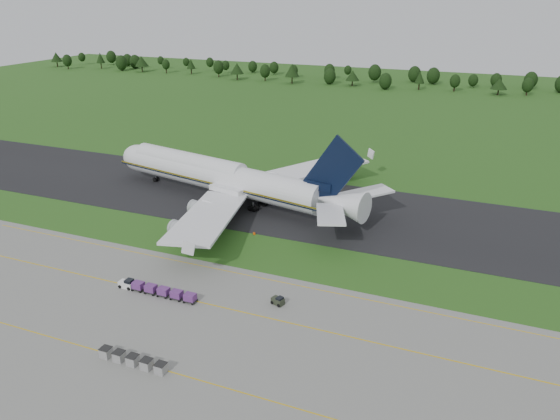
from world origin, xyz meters
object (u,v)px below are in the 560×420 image
at_px(utility_cart, 278,301).
at_px(uld_row, 133,360).
at_px(baggage_train, 156,290).
at_px(edge_markers, 226,229).
at_px(aircraft, 223,177).

relative_size(utility_cart, uld_row, 0.22).
bearing_deg(baggage_train, edge_markers, 93.00).
xyz_separation_m(aircraft, edge_markers, (9.72, -17.29, -5.98)).
xyz_separation_m(baggage_train, uld_row, (8.41, -18.04, -0.10)).
bearing_deg(utility_cart, edge_markers, 132.81).
bearing_deg(aircraft, baggage_train, -76.60).
bearing_deg(baggage_train, utility_cart, 13.69).
bearing_deg(uld_row, baggage_train, 114.99).
xyz_separation_m(uld_row, edge_markers, (-9.99, 48.16, -0.56)).
relative_size(aircraft, uld_row, 7.02).
bearing_deg(edge_markers, utility_cart, -47.19).
distance_m(aircraft, baggage_train, 49.04).
bearing_deg(uld_row, utility_cart, 60.66).
bearing_deg(edge_markers, aircraft, 119.33).
bearing_deg(edge_markers, baggage_train, -87.00).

